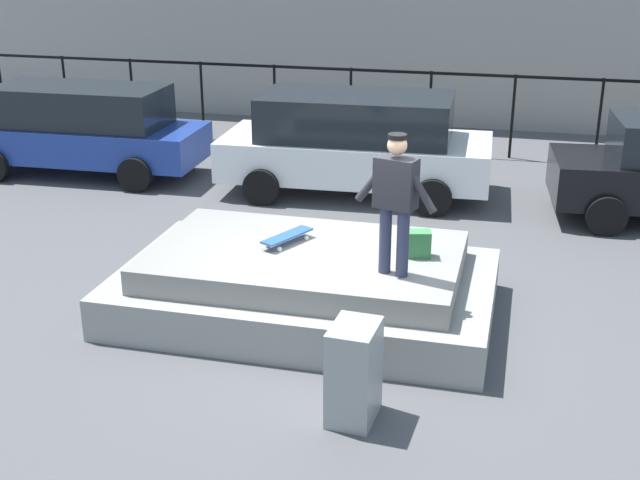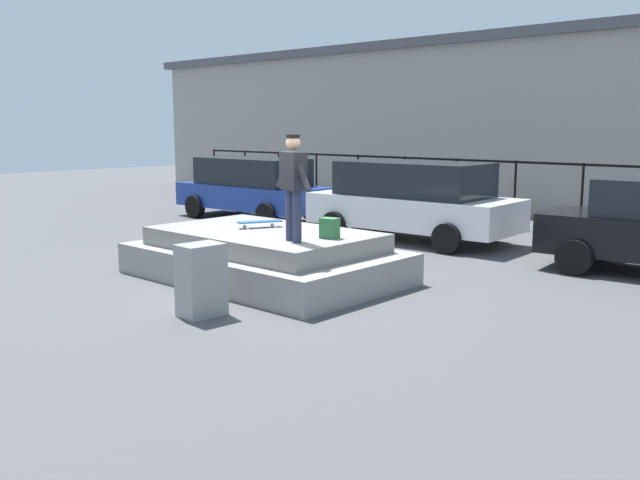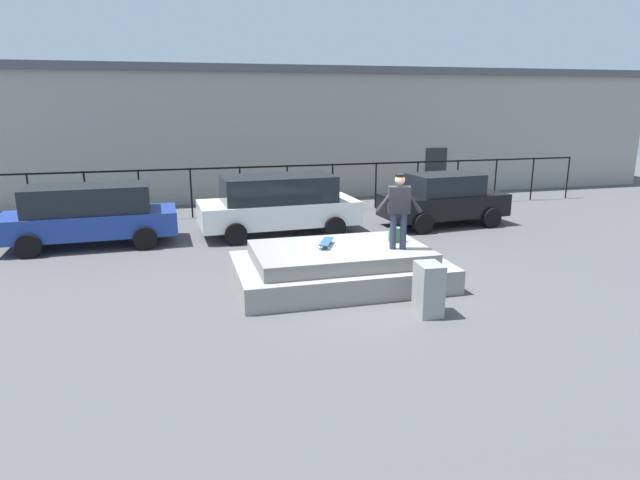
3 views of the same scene
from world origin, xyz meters
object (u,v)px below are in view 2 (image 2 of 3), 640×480
object	(u,v)px
skateboard	(260,222)
car_white_hatchback_mid	(413,199)
car_blue_hatchback_near	(252,187)
skateboarder	(293,180)
utility_box	(201,280)
backpack	(330,228)

from	to	relation	value
skateboard	car_white_hatchback_mid	size ratio (longest dim) A/B	0.16
car_blue_hatchback_near	skateboard	bearing A→B (deg)	-40.99
skateboarder	skateboard	bearing A→B (deg)	156.66
car_blue_hatchback_near	utility_box	size ratio (longest dim) A/B	4.66
car_white_hatchback_mid	skateboarder	bearing A→B (deg)	-73.79
car_blue_hatchback_near	car_white_hatchback_mid	distance (m)	5.39
backpack	utility_box	size ratio (longest dim) A/B	0.32
car_white_hatchback_mid	backpack	bearing A→B (deg)	-69.74
car_blue_hatchback_near	car_white_hatchback_mid	bearing A→B (deg)	0.88
skateboarder	backpack	size ratio (longest dim) A/B	5.05
car_blue_hatchback_near	utility_box	bearing A→B (deg)	-46.11
skateboard	car_blue_hatchback_near	bearing A→B (deg)	139.01
car_blue_hatchback_near	backpack	bearing A→B (deg)	-33.89
skateboard	utility_box	size ratio (longest dim) A/B	0.79
backpack	utility_box	distance (m)	2.42
skateboard	backpack	xyz separation A→B (m)	(1.66, -0.02, 0.06)
skateboard	utility_box	distance (m)	2.77
skateboard	car_blue_hatchback_near	xyz separation A→B (m)	(-5.55, 4.82, -0.03)
skateboarder	car_blue_hatchback_near	bearing A→B (deg)	142.11
skateboarder	car_blue_hatchback_near	xyz separation A→B (m)	(-7.00, 5.45, -0.89)
car_white_hatchback_mid	utility_box	world-z (taller)	car_white_hatchback_mid
backpack	car_blue_hatchback_near	size ratio (longest dim) A/B	0.07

